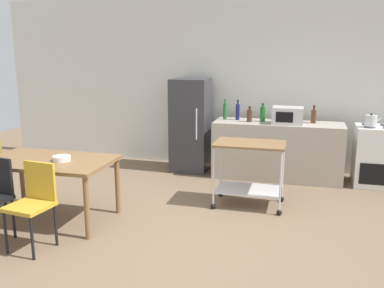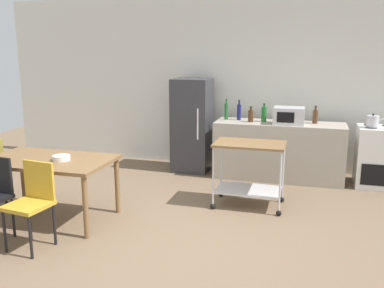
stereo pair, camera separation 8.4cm
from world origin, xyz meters
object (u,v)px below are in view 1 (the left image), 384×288
(refrigerator, at_px, (191,125))
(microwave, at_px, (288,116))
(bottle_hot_sauce, at_px, (314,116))
(fruit_bowl, at_px, (62,158))
(chair_mustard, at_px, (33,200))
(bottle_soda, at_px, (249,115))
(kettle, at_px, (371,121))
(dining_table, at_px, (49,166))
(bottle_vinegar, at_px, (238,112))
(bottle_sesame_oil, at_px, (263,114))
(kitchen_cart, at_px, (249,163))
(bottle_soy_sauce, at_px, (225,111))
(stove_oven, at_px, (375,156))

(refrigerator, relative_size, microwave, 3.37)
(bottle_hot_sauce, distance_m, fruit_bowl, 3.82)
(chair_mustard, xyz_separation_m, bottle_hot_sauce, (2.77, 3.22, 0.49))
(fruit_bowl, bearing_deg, refrigerator, 71.00)
(bottle_soda, bearing_deg, kettle, -1.22)
(dining_table, relative_size, chair_mustard, 1.69)
(bottle_soda, xyz_separation_m, kettle, (1.78, -0.04, 0.00))
(bottle_vinegar, distance_m, bottle_sesame_oil, 0.41)
(kitchen_cart, bearing_deg, fruit_bowl, -151.97)
(bottle_vinegar, height_order, bottle_soda, bottle_vinegar)
(bottle_soy_sauce, relative_size, microwave, 0.71)
(dining_table, relative_size, fruit_bowl, 7.33)
(refrigerator, xyz_separation_m, bottle_soy_sauce, (0.58, -0.01, 0.26))
(bottle_soda, relative_size, fruit_bowl, 1.19)
(chair_mustard, distance_m, bottle_soda, 3.60)
(kitchen_cart, distance_m, bottle_soda, 1.38)
(stove_oven, height_order, bottle_hot_sauce, bottle_hot_sauce)
(kitchen_cart, height_order, microwave, microwave)
(chair_mustard, relative_size, kettle, 3.71)
(microwave, bearing_deg, bottle_soda, 174.59)
(dining_table, relative_size, kitchen_cart, 1.65)
(refrigerator, xyz_separation_m, bottle_sesame_oil, (1.20, -0.06, 0.25))
(kitchen_cart, distance_m, bottle_vinegar, 1.56)
(refrigerator, height_order, bottle_sesame_oil, refrigerator)
(kitchen_cart, xyz_separation_m, bottle_hot_sauce, (0.80, 1.43, 0.44))
(stove_oven, bearing_deg, bottle_sesame_oil, 179.39)
(microwave, distance_m, fruit_bowl, 3.41)
(refrigerator, bearing_deg, bottle_vinegar, -0.77)
(dining_table, bearing_deg, kettle, 31.38)
(chair_mustard, distance_m, bottle_hot_sauce, 4.27)
(microwave, relative_size, fruit_bowl, 2.25)
(bottle_sesame_oil, bearing_deg, bottle_hot_sauce, 3.88)
(refrigerator, relative_size, kettle, 6.47)
(refrigerator, bearing_deg, bottle_soda, -8.09)
(stove_oven, relative_size, microwave, 2.00)
(refrigerator, relative_size, kitchen_cart, 1.70)
(dining_table, xyz_separation_m, chair_mustard, (0.27, -0.70, -0.15))
(bottle_soy_sauce, xyz_separation_m, bottle_sesame_oil, (0.62, -0.06, -0.02))
(bottle_sesame_oil, distance_m, fruit_bowl, 3.24)
(refrigerator, height_order, kettle, refrigerator)
(bottle_sesame_oil, distance_m, kettle, 1.59)
(bottle_sesame_oil, bearing_deg, bottle_soy_sauce, 174.71)
(chair_mustard, xyz_separation_m, bottle_soda, (1.79, 3.08, 0.48))
(refrigerator, distance_m, fruit_bowl, 2.68)
(bottle_sesame_oil, height_order, kettle, bottle_sesame_oil)
(stove_oven, bearing_deg, fruit_bowl, -146.94)
(bottle_vinegar, height_order, bottle_hot_sauce, bottle_vinegar)
(dining_table, distance_m, bottle_soy_sauce, 3.03)
(chair_mustard, height_order, bottle_vinegar, bottle_vinegar)
(dining_table, xyz_separation_m, bottle_vinegar, (1.85, 2.51, 0.37))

